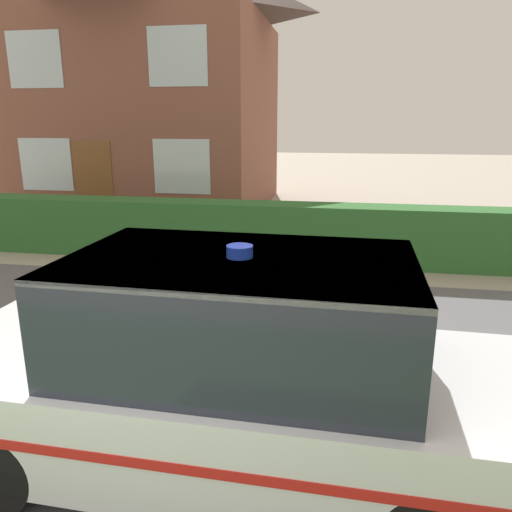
{
  "coord_description": "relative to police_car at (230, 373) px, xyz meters",
  "views": [
    {
      "loc": [
        1.39,
        -0.95,
        2.61
      ],
      "look_at": [
        0.41,
        4.65,
        1.05
      ],
      "focal_mm": 35.0,
      "sensor_mm": 36.0,
      "label": 1
    }
  ],
  "objects": [
    {
      "name": "garden_hedge",
      "position": [
        -0.04,
        5.91,
        -0.26
      ],
      "size": [
        14.54,
        0.72,
        1.1
      ],
      "primitive_type": "cube",
      "color": "#2D662D",
      "rests_on": "ground"
    },
    {
      "name": "house_left",
      "position": [
        -4.86,
        11.57,
        3.14
      ],
      "size": [
        6.8,
        6.67,
        7.72
      ],
      "color": "brown",
      "rests_on": "ground"
    },
    {
      "name": "police_car",
      "position": [
        0.0,
        0.0,
        0.0
      ],
      "size": [
        4.59,
        1.79,
        1.77
      ],
      "rotation": [
        0.0,
        0.0,
        3.12
      ],
      "color": "black",
      "rests_on": "road_strip"
    },
    {
      "name": "road_strip",
      "position": [
        -0.62,
        1.59,
        -0.8
      ],
      "size": [
        28.0,
        6.27,
        0.01
      ],
      "primitive_type": "cube",
      "color": "#5B5B60",
      "rests_on": "ground"
    }
  ]
}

